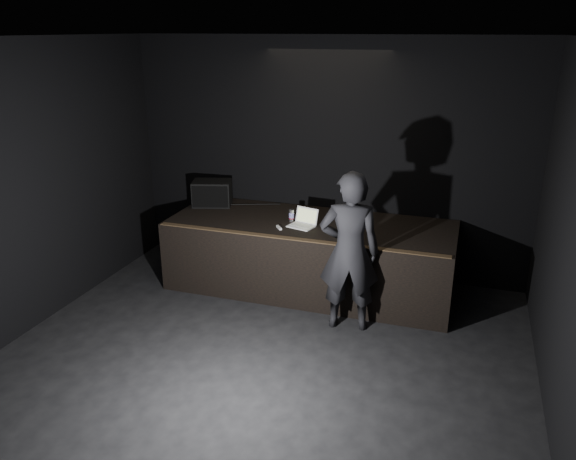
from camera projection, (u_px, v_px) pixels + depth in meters
The scene contains 11 objects.
ground at pixel (236, 395), 5.80m from camera, with size 7.00×7.00×0.00m, color black.
room_walls at pixel (229, 209), 5.12m from camera, with size 6.10×7.10×3.52m.
stage_riser at pixel (310, 255), 8.07m from camera, with size 4.00×1.50×1.00m, color black.
riser_lip at pixel (296, 239), 7.27m from camera, with size 3.92×0.10×0.01m, color brown.
stage_monitor at pixel (212, 193), 8.60m from camera, with size 0.67×0.56×0.38m.
cable at pixel (254, 204), 8.68m from camera, with size 0.02×0.02×0.81m, color black.
laptop at pixel (304, 221), 7.75m from camera, with size 0.41×0.38×0.24m.
beer_can at pixel (291, 216), 7.90m from camera, with size 0.07×0.07×0.18m.
plastic_cup at pixel (346, 217), 7.94m from camera, with size 0.09×0.09×0.11m, color white.
wii_remote at pixel (279, 228), 7.65m from camera, with size 0.03×0.15×0.03m, color white.
person at pixel (349, 252), 6.82m from camera, with size 0.74×0.49×2.03m, color black.
Camera 1 is at (2.04, -4.46, 3.58)m, focal length 35.00 mm.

